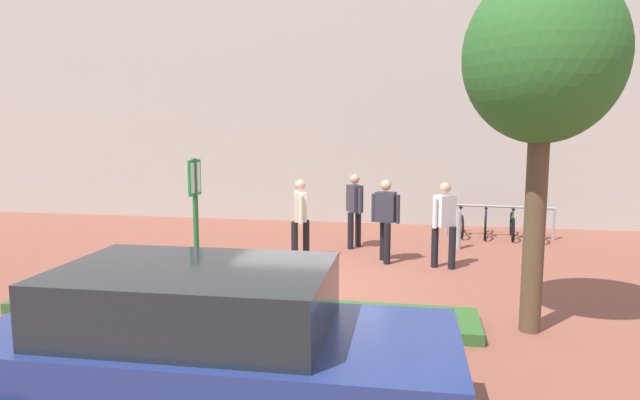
{
  "coord_description": "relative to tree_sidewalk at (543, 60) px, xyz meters",
  "views": [
    {
      "loc": [
        1.78,
        -9.43,
        2.76
      ],
      "look_at": [
        -0.17,
        1.2,
        1.35
      ],
      "focal_mm": 30.64,
      "sensor_mm": 36.0,
      "label": 1
    }
  ],
  "objects": [
    {
      "name": "tree_sidewalk",
      "position": [
        0.0,
        0.0,
        0.0
      ],
      "size": [
        2.06,
        2.06,
        4.82
      ],
      "color": "brown",
      "rests_on": "ground"
    },
    {
      "name": "bike_rack_cluster",
      "position": [
        0.48,
        6.73,
        -3.29
      ],
      "size": [
        2.65,
        1.75,
        0.83
      ],
      "color": "#99999E",
      "rests_on": "ground"
    },
    {
      "name": "planter_strip",
      "position": [
        -4.17,
        -0.17,
        -3.56
      ],
      "size": [
        7.0,
        1.1,
        0.16
      ],
      "primitive_type": "cube",
      "color": "#336028",
      "rests_on": "ground"
    },
    {
      "name": "person_suited_dark",
      "position": [
        -2.21,
        3.58,
        -2.66
      ],
      "size": [
        0.6,
        0.48,
        1.72
      ],
      "color": "black",
      "rests_on": "ground"
    },
    {
      "name": "person_shirt_blue",
      "position": [
        -1.04,
        3.28,
        -2.66
      ],
      "size": [
        0.47,
        0.45,
        1.72
      ],
      "color": "black",
      "rests_on": "ground"
    },
    {
      "name": "car_navy_sedan",
      "position": [
        -3.35,
        -3.16,
        -2.89
      ],
      "size": [
        4.33,
        2.09,
        1.54
      ],
      "color": "navy",
      "rests_on": "ground"
    },
    {
      "name": "bollard_steel",
      "position": [
        -0.65,
        5.12,
        -3.19
      ],
      "size": [
        0.16,
        0.16,
        0.9
      ],
      "primitive_type": "cylinder",
      "color": "#ADADB2",
      "rests_on": "ground"
    },
    {
      "name": "building_facade",
      "position": [
        -3.32,
        8.86,
        1.36
      ],
      "size": [
        28.0,
        1.2,
        10.0
      ],
      "primitive_type": "cube",
      "color": "#B2ADA3",
      "rests_on": "ground"
    },
    {
      "name": "person_suited_navy",
      "position": [
        -3.01,
        4.86,
        -2.66
      ],
      "size": [
        0.43,
        0.52,
        1.72
      ],
      "color": "black",
      "rests_on": "ground"
    },
    {
      "name": "ground_plane",
      "position": [
        -3.32,
        1.81,
        -3.64
      ],
      "size": [
        60.0,
        60.0,
        0.0
      ],
      "primitive_type": "plane",
      "color": "brown"
    },
    {
      "name": "bike_at_sign",
      "position": [
        -4.71,
        -0.03,
        -3.29
      ],
      "size": [
        1.68,
        0.42,
        0.86
      ],
      "color": "black",
      "rests_on": "ground"
    },
    {
      "name": "person_shirt_white",
      "position": [
        -3.97,
        3.36,
        -2.66
      ],
      "size": [
        0.34,
        0.59,
        1.72
      ],
      "color": "black",
      "rests_on": "ground"
    },
    {
      "name": "parking_sign_post",
      "position": [
        -4.76,
        -0.17,
        -2.11
      ],
      "size": [
        0.08,
        0.36,
        2.34
      ],
      "color": "#2D7238",
      "rests_on": "ground"
    }
  ]
}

